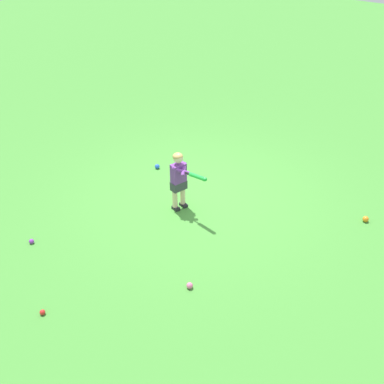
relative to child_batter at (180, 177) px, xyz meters
name	(u,v)px	position (x,y,z in m)	size (l,w,h in m)	color
ground_plane	(199,194)	(-0.54, -0.02, -0.65)	(40.00, 40.00, 0.00)	#479338
child_batter	(180,177)	(0.00, 0.00, 0.00)	(0.32, 0.78, 1.08)	#232328
play_ball_far_left	(31,241)	(2.25, -1.17, -0.61)	(0.08, 0.08, 0.08)	purple
play_ball_center_lawn	(42,312)	(2.98, 0.21, -0.61)	(0.07, 0.07, 0.07)	red
play_ball_by_bucket	(157,166)	(-0.74, -1.27, -0.60)	(0.10, 0.10, 0.10)	blue
play_ball_near_batter	(366,219)	(-1.72, 2.66, -0.60)	(0.10, 0.10, 0.10)	orange
play_ball_midfield	(190,285)	(1.37, 1.38, -0.60)	(0.09, 0.09, 0.09)	pink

